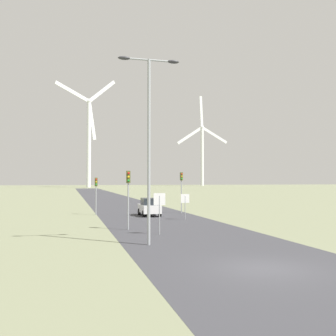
{
  "coord_description": "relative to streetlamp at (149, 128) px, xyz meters",
  "views": [
    {
      "loc": [
        -7.89,
        -14.87,
        3.64
      ],
      "look_at": [
        0.0,
        16.31,
        4.66
      ],
      "focal_mm": 42.0,
      "sensor_mm": 36.0,
      "label": 1
    }
  ],
  "objects": [
    {
      "name": "road_surface",
      "position": [
        3.49,
        41.07,
        -6.63
      ],
      "size": [
        10.0,
        240.0,
        0.01
      ],
      "color": "#38383D",
      "rests_on": "ground"
    },
    {
      "name": "stop_sign_far",
      "position": [
        6.07,
        13.09,
        -4.97
      ],
      "size": [
        0.81,
        0.07,
        2.37
      ],
      "color": "#93999E",
      "rests_on": "ground"
    },
    {
      "name": "traffic_light_post_near_left",
      "position": [
        -0.14,
        6.95,
        -3.46
      ],
      "size": [
        0.28,
        0.33,
        4.35
      ],
      "color": "#93999E",
      "rests_on": "ground"
    },
    {
      "name": "streetlamp",
      "position": [
        0.0,
        0.0,
        0.0
      ],
      "size": [
        3.56,
        0.32,
        10.62
      ],
      "color": "#93999E",
      "rests_on": "ground"
    },
    {
      "name": "wind_turbine_left",
      "position": [
        5.66,
        187.57,
        21.56
      ],
      "size": [
        31.84,
        16.79,
        59.02
      ],
      "color": "silver",
      "rests_on": "ground"
    },
    {
      "name": "ground_plane",
      "position": [
        3.49,
        -6.93,
        -6.63
      ],
      "size": [
        600.0,
        600.0,
        0.0
      ],
      "primitive_type": "plane",
      "color": "#757A5B"
    },
    {
      "name": "stop_sign_near",
      "position": [
        1.54,
        3.99,
        -4.68
      ],
      "size": [
        0.81,
        0.07,
        2.78
      ],
      "color": "#93999E",
      "rests_on": "ground"
    },
    {
      "name": "wind_turbine_center",
      "position": [
        84.48,
        233.78,
        19.04
      ],
      "size": [
        37.99,
        5.12,
        61.85
      ],
      "color": "silver",
      "rests_on": "ground"
    },
    {
      "name": "traffic_light_post_mid_left",
      "position": [
        -1.59,
        20.23,
        -3.75
      ],
      "size": [
        0.28,
        0.34,
        3.93
      ],
      "color": "#93999E",
      "rests_on": "ground"
    },
    {
      "name": "car_approaching",
      "position": [
        3.69,
        17.99,
        -5.72
      ],
      "size": [
        1.88,
        4.13,
        1.83
      ],
      "color": "white",
      "rests_on": "ground"
    },
    {
      "name": "traffic_light_post_near_right",
      "position": [
        7.74,
        20.07,
        -3.32
      ],
      "size": [
        0.28,
        0.34,
        4.54
      ],
      "color": "#93999E",
      "rests_on": "ground"
    }
  ]
}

